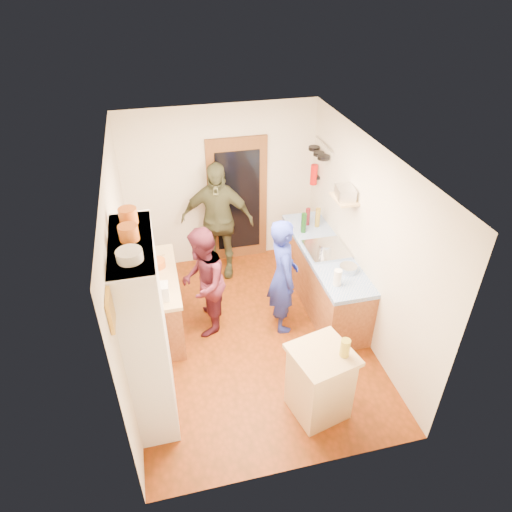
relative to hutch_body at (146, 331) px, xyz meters
name	(u,v)px	position (x,y,z in m)	size (l,w,h in m)	color
floor	(251,336)	(1.30, 0.80, -1.11)	(3.00, 4.00, 0.02)	maroon
ceiling	(249,154)	(1.30, 0.80, 1.51)	(3.00, 4.00, 0.02)	silver
wall_back	(221,187)	(1.30, 2.81, 0.20)	(3.00, 0.02, 2.60)	beige
wall_front	(303,384)	(1.30, -1.21, 0.20)	(3.00, 0.02, 2.60)	beige
wall_left	(122,274)	(-0.21, 0.80, 0.20)	(0.02, 4.00, 2.60)	beige
wall_right	(365,241)	(2.81, 0.80, 0.20)	(0.02, 4.00, 2.60)	beige
door_frame	(238,201)	(1.55, 2.77, -0.05)	(0.95, 0.06, 2.10)	brown
door_glass	(238,202)	(1.55, 2.74, -0.05)	(0.70, 0.02, 1.70)	black
hutch_body	(146,331)	(0.00, 0.00, 0.00)	(0.40, 1.20, 2.20)	silver
hutch_top_shelf	(130,244)	(0.00, 0.00, 1.08)	(0.40, 1.14, 0.04)	silver
plate_stack	(129,255)	(0.00, -0.30, 1.15)	(0.23, 0.23, 0.09)	white
orange_pot_a	(129,233)	(0.00, 0.04, 1.17)	(0.18, 0.18, 0.14)	orange
orange_pot_b	(128,216)	(0.00, 0.35, 1.18)	(0.18, 0.18, 0.16)	orange
left_counter_base	(157,304)	(0.10, 1.25, -0.68)	(0.60, 1.40, 0.85)	#9F5F31
left_counter_top	(152,277)	(0.10, 1.25, -0.23)	(0.64, 1.44, 0.05)	#DAB184
toaster	(157,292)	(0.15, 0.76, -0.10)	(0.27, 0.18, 0.20)	white
kettle	(148,275)	(0.05, 1.14, -0.10)	(0.17, 0.17, 0.19)	white
orange_bowl	(157,263)	(0.18, 1.45, -0.15)	(0.22, 0.22, 0.10)	orange
chopping_board	(152,254)	(0.12, 1.76, -0.19)	(0.30, 0.22, 0.03)	#DAB184
right_counter_base	(323,277)	(2.50, 1.30, -0.68)	(0.60, 2.20, 0.84)	#9F5F31
right_counter_top	(325,252)	(2.50, 1.30, -0.23)	(0.62, 2.22, 0.06)	blue
hob	(326,250)	(2.50, 1.28, -0.18)	(0.55, 0.58, 0.04)	silver
pot_on_hob	(325,248)	(2.45, 1.21, -0.10)	(0.19, 0.19, 0.12)	silver
bottle_a	(304,223)	(2.35, 1.84, -0.04)	(0.08, 0.08, 0.31)	#143F14
bottle_b	(308,217)	(2.48, 2.03, -0.06)	(0.07, 0.07, 0.28)	#591419
bottle_c	(318,217)	(2.61, 1.96, -0.05)	(0.08, 0.08, 0.30)	olive
paper_towel	(338,278)	(2.35, 0.51, -0.09)	(0.10, 0.10, 0.22)	white
mixing_bowl	(348,269)	(2.60, 0.75, -0.16)	(0.23, 0.23, 0.09)	silver
island_base	(319,384)	(1.76, -0.56, -0.67)	(0.55, 0.55, 0.86)	#DAB184
island_top	(323,355)	(1.76, -0.56, -0.22)	(0.62, 0.62, 0.05)	#DAB184
cutting_board	(316,353)	(1.70, -0.52, -0.21)	(0.35, 0.28, 0.02)	white
oil_jar	(345,348)	(1.97, -0.63, -0.09)	(0.10, 0.10, 0.21)	#AD9E2D
pan_rail	(324,144)	(2.76, 2.33, 0.95)	(0.02, 0.02, 0.65)	silver
pan_hang_a	(323,157)	(2.70, 2.15, 0.82)	(0.18, 0.18, 0.05)	black
pan_hang_b	(319,154)	(2.70, 2.35, 0.80)	(0.16, 0.16, 0.05)	black
pan_hang_c	(314,148)	(2.70, 2.55, 0.81)	(0.17, 0.17, 0.05)	black
wall_shelf	(344,199)	(2.67, 1.25, 0.60)	(0.26, 0.42, 0.03)	#DAB184
radio	(345,193)	(2.67, 1.25, 0.69)	(0.22, 0.30, 0.15)	silver
ext_bracket	(317,177)	(2.77, 2.50, 0.35)	(0.06, 0.10, 0.04)	black
fire_extinguisher	(314,175)	(2.71, 2.50, 0.40)	(0.11, 0.11, 0.32)	red
picture_frame	(110,310)	(-0.18, -0.75, 0.95)	(0.03, 0.25, 0.30)	gold
person_hob	(286,277)	(1.80, 0.91, -0.27)	(0.61, 0.40, 1.67)	navy
person_left	(205,281)	(0.77, 1.14, -0.32)	(0.76, 0.59, 1.56)	#471623
person_back	(218,221)	(1.16, 2.38, -0.15)	(1.11, 0.46, 1.90)	#383923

